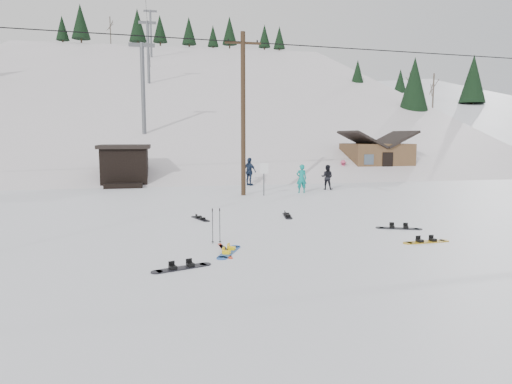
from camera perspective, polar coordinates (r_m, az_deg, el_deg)
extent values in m
plane|color=white|center=(12.08, 0.50, -9.15)|extent=(200.00, 200.00, 0.00)
cube|color=silver|center=(68.15, -9.19, -6.04)|extent=(60.00, 85.24, 65.97)
cube|color=white|center=(74.85, 21.55, -4.49)|extent=(45.66, 93.98, 54.59)
cylinder|color=#3A2819|center=(25.75, -1.62, 9.58)|extent=(0.26, 0.26, 9.00)
cube|color=#3A2819|center=(26.21, -1.65, 18.13)|extent=(2.00, 0.12, 0.12)
cylinder|color=black|center=(26.23, -1.65, 18.39)|extent=(0.08, 0.08, 0.12)
cylinder|color=#595B60|center=(25.67, 0.98, 1.55)|extent=(0.07, 0.07, 1.80)
cube|color=white|center=(25.57, 1.01, 2.99)|extent=(0.50, 0.04, 0.60)
cube|color=black|center=(32.52, -16.03, 3.06)|extent=(3.00, 3.00, 2.50)
cube|color=black|center=(32.46, -16.11, 5.48)|extent=(3.40, 3.40, 0.25)
cube|color=black|center=(30.83, -16.22, 0.80)|extent=(2.40, 1.20, 0.30)
cylinder|color=#595B60|center=(41.56, -13.93, 12.23)|extent=(0.36, 0.36, 8.00)
cube|color=#595B60|center=(42.08, -14.09, 17.39)|extent=(2.20, 0.30, 0.30)
cylinder|color=#595B60|center=(62.24, -13.32, 16.50)|extent=(0.36, 0.36, 8.00)
cube|color=#595B60|center=(62.98, -13.42, 19.91)|extent=(2.20, 0.30, 0.30)
cylinder|color=#595B60|center=(83.09, -13.01, 18.63)|extent=(0.36, 0.36, 8.00)
cube|color=#595B60|center=(83.95, -13.08, 21.17)|extent=(2.20, 0.30, 0.30)
cube|color=brown|center=(39.45, 14.77, 3.91)|extent=(5.00, 4.00, 2.70)
cube|color=black|center=(38.82, 13.05, 6.43)|extent=(2.69, 4.40, 1.43)
cube|color=black|center=(40.02, 16.60, 6.33)|extent=(2.69, 4.40, 1.43)
cube|color=black|center=(37.67, 16.12, 3.35)|extent=(0.90, 0.06, 1.90)
cube|color=blue|center=(13.36, -3.40, -7.51)|extent=(0.84, 1.34, 0.03)
cylinder|color=blue|center=(13.98, -2.60, -6.85)|extent=(0.31, 0.31, 0.03)
cylinder|color=blue|center=(12.74, -4.28, -8.24)|extent=(0.31, 0.31, 0.03)
cube|color=yellow|center=(13.57, -3.10, -7.03)|extent=(0.27, 0.24, 0.09)
cube|color=yellow|center=(13.12, -3.71, -7.52)|extent=(0.27, 0.24, 0.09)
cube|color=#AC2611|center=(13.46, -3.85, -7.41)|extent=(0.20, 1.62, 0.02)
cube|color=black|center=(13.45, -3.85, -7.23)|extent=(0.10, 0.30, 0.07)
cube|color=#AC2611|center=(13.62, -3.98, -7.24)|extent=(0.20, 1.62, 0.02)
cube|color=black|center=(13.61, -3.98, -7.06)|extent=(0.10, 0.30, 0.07)
cylinder|color=black|center=(14.38, -5.45, -4.31)|extent=(0.02, 0.02, 1.09)
cylinder|color=black|center=(14.49, -5.42, -6.21)|extent=(0.08, 0.08, 0.01)
cylinder|color=black|center=(14.29, -5.47, -2.24)|extent=(0.03, 0.03, 0.10)
cylinder|color=black|center=(14.41, -4.55, -4.28)|extent=(0.02, 0.02, 1.09)
cylinder|color=black|center=(14.51, -4.53, -6.18)|extent=(0.08, 0.08, 0.01)
cylinder|color=black|center=(14.31, -4.57, -2.22)|extent=(0.03, 0.03, 0.10)
cube|color=black|center=(11.95, -9.27, -9.37)|extent=(1.34, 0.74, 0.03)
cylinder|color=black|center=(12.20, -6.36, -8.97)|extent=(0.30, 0.30, 0.03)
cylinder|color=black|center=(11.73, -12.30, -9.75)|extent=(0.30, 0.30, 0.03)
cube|color=black|center=(12.02, -8.21, -8.96)|extent=(0.23, 0.26, 0.09)
cube|color=black|center=(11.85, -10.36, -9.24)|extent=(0.23, 0.26, 0.09)
cube|color=black|center=(18.66, -6.97, -3.36)|extent=(0.67, 1.19, 0.02)
cylinder|color=black|center=(19.19, -7.72, -3.08)|extent=(0.27, 0.27, 0.02)
cylinder|color=black|center=(18.14, -6.17, -3.65)|extent=(0.27, 0.27, 0.02)
cube|color=black|center=(18.84, -7.24, -3.10)|extent=(0.23, 0.20, 0.08)
cube|color=black|center=(18.46, -6.69, -3.30)|extent=(0.23, 0.20, 0.08)
cube|color=black|center=(17.45, 17.42, -4.36)|extent=(1.36, 0.78, 0.03)
cylinder|color=black|center=(17.54, 19.60, -4.38)|extent=(0.31, 0.31, 0.03)
cylinder|color=black|center=(17.37, 15.21, -4.33)|extent=(0.31, 0.31, 0.03)
cube|color=black|center=(17.47, 18.21, -4.18)|extent=(0.24, 0.27, 0.09)
cube|color=black|center=(17.41, 16.63, -4.16)|extent=(0.24, 0.27, 0.09)
cube|color=#C79316|center=(15.56, 20.50, -5.86)|extent=(1.34, 0.38, 0.03)
cylinder|color=#C79316|center=(15.94, 22.45, -5.64)|extent=(0.30, 0.30, 0.03)
cylinder|color=#C79316|center=(15.19, 18.44, -6.08)|extent=(0.30, 0.30, 0.03)
cube|color=black|center=(15.68, 21.22, -5.58)|extent=(0.17, 0.23, 0.09)
cube|color=black|center=(15.41, 19.77, -5.73)|extent=(0.17, 0.23, 0.09)
cube|color=black|center=(19.24, 3.94, -3.00)|extent=(0.48, 1.29, 0.03)
cylinder|color=black|center=(19.85, 3.74, -2.69)|extent=(0.29, 0.29, 0.03)
cylinder|color=black|center=(18.62, 4.16, -3.34)|extent=(0.29, 0.29, 0.03)
cube|color=black|center=(19.45, 3.87, -2.73)|extent=(0.23, 0.18, 0.08)
cube|color=black|center=(19.01, 4.02, -2.96)|extent=(0.23, 0.18, 0.08)
imported|color=#0C817A|center=(27.08, 5.71, 1.69)|extent=(0.65, 0.45, 1.69)
imported|color=black|center=(28.92, 8.88, 1.84)|extent=(0.95, 0.90, 1.55)
imported|color=#D24A70|center=(36.49, 10.83, 2.80)|extent=(0.95, 0.55, 1.46)
imported|color=#17243B|center=(30.85, -0.82, 2.57)|extent=(1.05, 1.16, 1.89)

